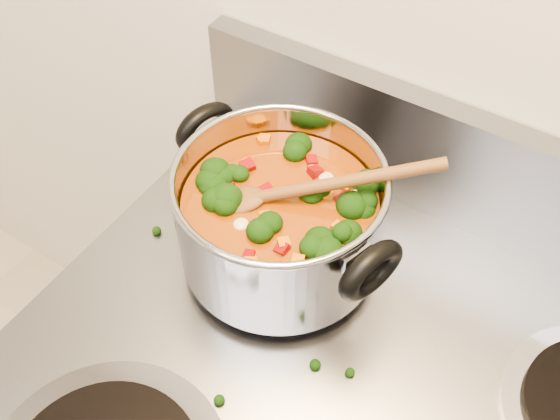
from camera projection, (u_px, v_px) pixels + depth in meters
The scene contains 3 objects.
stockpot at pixel (280, 217), 0.69m from camera, with size 0.30×0.23×0.14m.
wooden_spoon at pixel (289, 192), 0.66m from camera, with size 0.22×0.15×0.08m.
cooktop_crumbs at pixel (301, 295), 0.71m from camera, with size 0.30×0.32×0.01m.
Camera 1 is at (0.12, 0.94, 1.53)m, focal length 40.00 mm.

